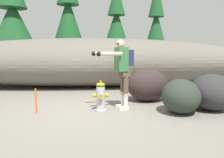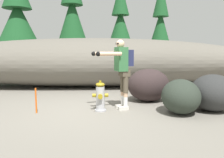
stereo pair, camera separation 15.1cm
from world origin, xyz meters
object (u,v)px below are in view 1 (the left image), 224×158
boulder_mid (148,85)px  survey_stake (36,101)px  utility_worker (122,66)px  boulder_small (181,96)px  boulder_large (212,92)px  boulder_outlier (195,96)px  fire_hydrant (101,97)px

boulder_mid → survey_stake: bearing=-158.4°
utility_worker → boulder_small: utility_worker is taller
boulder_large → survey_stake: bearing=180.0°
boulder_outlier → utility_worker: bearing=-168.8°
fire_hydrant → boulder_mid: 1.76m
fire_hydrant → boulder_large: (2.75, -0.11, 0.10)m
boulder_small → boulder_outlier: 1.19m
utility_worker → survey_stake: 2.20m
boulder_mid → boulder_small: bearing=-71.3°
utility_worker → boulder_mid: size_ratio=1.40×
fire_hydrant → boulder_small: bearing=-9.9°
boulder_mid → survey_stake: (-2.92, -1.16, -0.17)m
fire_hydrant → boulder_outlier: (2.64, 0.57, -0.11)m
fire_hydrant → boulder_small: size_ratio=0.71×
boulder_large → survey_stake: boulder_large is taller
utility_worker → boulder_large: size_ratio=1.51×
fire_hydrant → boulder_small: 1.90m
boulder_mid → boulder_small: (0.46, -1.37, -0.07)m
boulder_small → survey_stake: 3.39m
utility_worker → boulder_large: utility_worker is taller
boulder_small → boulder_large: bearing=13.8°
boulder_mid → boulder_outlier: boulder_mid is taller
boulder_outlier → survey_stake: 4.21m
boulder_small → boulder_outlier: boulder_small is taller
boulder_outlier → boulder_large: bearing=-80.6°
fire_hydrant → boulder_small: (1.87, -0.33, 0.06)m
fire_hydrant → boulder_outlier: 2.70m
utility_worker → boulder_outlier: size_ratio=2.34×
fire_hydrant → survey_stake: (-1.51, -0.11, -0.05)m
utility_worker → boulder_mid: (0.88, 0.90, -0.63)m
utility_worker → boulder_mid: utility_worker is taller
utility_worker → boulder_outlier: bearing=175.9°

